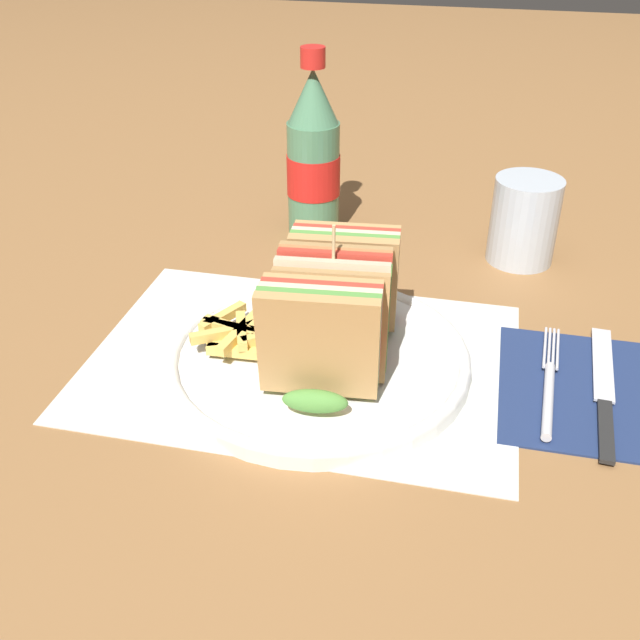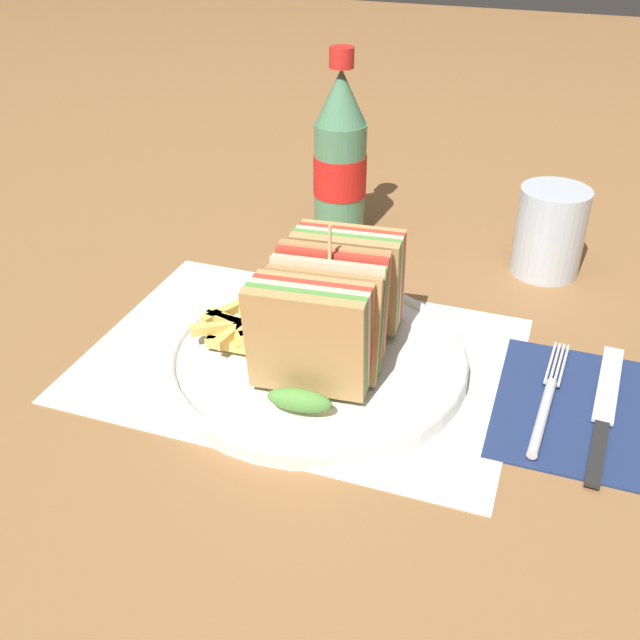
{
  "view_description": "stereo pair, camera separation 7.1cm",
  "coord_description": "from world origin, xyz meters",
  "px_view_note": "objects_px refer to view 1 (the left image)",
  "views": [
    {
      "loc": [
        0.13,
        -0.55,
        0.42
      ],
      "look_at": [
        -0.0,
        0.04,
        0.04
      ],
      "focal_mm": 42.0,
      "sensor_mm": 36.0,
      "label": 1
    },
    {
      "loc": [
        0.2,
        -0.53,
        0.42
      ],
      "look_at": [
        -0.0,
        0.04,
        0.04
      ],
      "focal_mm": 42.0,
      "sensor_mm": 36.0,
      "label": 2
    }
  ],
  "objects_px": {
    "club_sandwich": "(333,309)",
    "knife": "(604,390)",
    "plate_main": "(315,358)",
    "coke_bottle_near": "(313,159)",
    "glass_near": "(523,225)",
    "fork": "(549,390)"
  },
  "relations": [
    {
      "from": "club_sandwich",
      "to": "glass_near",
      "type": "bearing_deg",
      "value": 57.85
    },
    {
      "from": "coke_bottle_near",
      "to": "knife",
      "type": "bearing_deg",
      "value": -39.65
    },
    {
      "from": "fork",
      "to": "coke_bottle_near",
      "type": "xyz_separation_m",
      "value": [
        -0.28,
        0.29,
        0.09
      ]
    },
    {
      "from": "plate_main",
      "to": "glass_near",
      "type": "bearing_deg",
      "value": 54.98
    },
    {
      "from": "plate_main",
      "to": "knife",
      "type": "xyz_separation_m",
      "value": [
        0.26,
        0.01,
        -0.0
      ]
    },
    {
      "from": "club_sandwich",
      "to": "glass_near",
      "type": "height_order",
      "value": "club_sandwich"
    },
    {
      "from": "knife",
      "to": "coke_bottle_near",
      "type": "xyz_separation_m",
      "value": [
        -0.33,
        0.27,
        0.09
      ]
    },
    {
      "from": "glass_near",
      "to": "club_sandwich",
      "type": "bearing_deg",
      "value": -122.15
    },
    {
      "from": "plate_main",
      "to": "coke_bottle_near",
      "type": "bearing_deg",
      "value": 103.4
    },
    {
      "from": "fork",
      "to": "knife",
      "type": "bearing_deg",
      "value": 20.24
    },
    {
      "from": "fork",
      "to": "knife",
      "type": "height_order",
      "value": "fork"
    },
    {
      "from": "club_sandwich",
      "to": "fork",
      "type": "xyz_separation_m",
      "value": [
        0.2,
        0.0,
        -0.06
      ]
    },
    {
      "from": "fork",
      "to": "club_sandwich",
      "type": "bearing_deg",
      "value": -175.65
    },
    {
      "from": "fork",
      "to": "knife",
      "type": "xyz_separation_m",
      "value": [
        0.05,
        0.01,
        -0.0
      ]
    },
    {
      "from": "plate_main",
      "to": "glass_near",
      "type": "distance_m",
      "value": 0.33
    },
    {
      "from": "plate_main",
      "to": "club_sandwich",
      "type": "relative_size",
      "value": 1.48
    },
    {
      "from": "coke_bottle_near",
      "to": "glass_near",
      "type": "height_order",
      "value": "coke_bottle_near"
    },
    {
      "from": "plate_main",
      "to": "coke_bottle_near",
      "type": "relative_size",
      "value": 1.24
    },
    {
      "from": "club_sandwich",
      "to": "knife",
      "type": "relative_size",
      "value": 0.95
    },
    {
      "from": "club_sandwich",
      "to": "coke_bottle_near",
      "type": "relative_size",
      "value": 0.84
    },
    {
      "from": "coke_bottle_near",
      "to": "glass_near",
      "type": "xyz_separation_m",
      "value": [
        0.26,
        -0.02,
        -0.05
      ]
    },
    {
      "from": "plate_main",
      "to": "club_sandwich",
      "type": "height_order",
      "value": "club_sandwich"
    }
  ]
}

